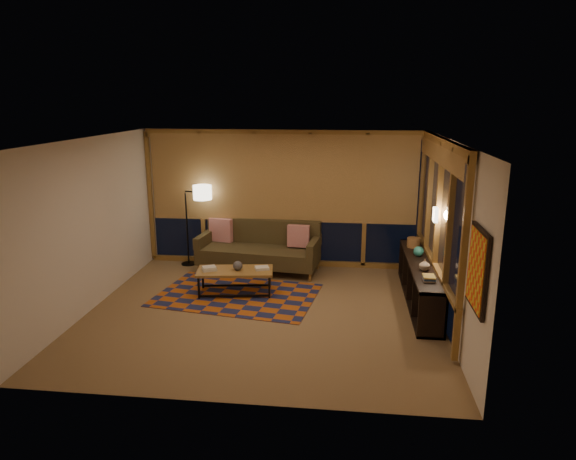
# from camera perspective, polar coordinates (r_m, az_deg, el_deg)

# --- Properties ---
(floor) EXTENTS (5.50, 5.00, 0.01)m
(floor) POSITION_cam_1_polar(r_m,az_deg,el_deg) (8.22, -2.76, -9.13)
(floor) COLOR #9A794E
(floor) RESTS_ON ground
(ceiling) EXTENTS (5.50, 5.00, 0.01)m
(ceiling) POSITION_cam_1_polar(r_m,az_deg,el_deg) (7.55, -3.01, 9.99)
(ceiling) COLOR silver
(ceiling) RESTS_ON walls
(walls) EXTENTS (5.51, 5.01, 2.70)m
(walls) POSITION_cam_1_polar(r_m,az_deg,el_deg) (7.78, -2.88, 0.03)
(walls) COLOR silver
(walls) RESTS_ON floor
(window_wall_back) EXTENTS (5.30, 0.16, 2.60)m
(window_wall_back) POSITION_cam_1_polar(r_m,az_deg,el_deg) (10.12, -0.64, 3.44)
(window_wall_back) COLOR #A97334
(window_wall_back) RESTS_ON walls
(window_wall_right) EXTENTS (0.16, 3.70, 2.60)m
(window_wall_right) POSITION_cam_1_polar(r_m,az_deg,el_deg) (8.38, 16.22, 0.52)
(window_wall_right) COLOR #A97334
(window_wall_right) RESTS_ON walls
(wall_art) EXTENTS (0.06, 0.74, 0.94)m
(wall_art) POSITION_cam_1_polar(r_m,az_deg,el_deg) (6.05, 20.26, -4.14)
(wall_art) COLOR red
(wall_art) RESTS_ON walls
(wall_sconce) EXTENTS (0.12, 0.18, 0.22)m
(wall_sconce) POSITION_cam_1_polar(r_m,az_deg,el_deg) (8.18, 16.07, 1.64)
(wall_sconce) COLOR #F2E8CA
(wall_sconce) RESTS_ON walls
(sofa) EXTENTS (2.40, 1.20, 0.94)m
(sofa) POSITION_cam_1_polar(r_m,az_deg,el_deg) (9.98, -3.29, -1.94)
(sofa) COLOR #473C25
(sofa) RESTS_ON floor
(pillow_left) EXTENTS (0.49, 0.26, 0.47)m
(pillow_left) POSITION_cam_1_polar(r_m,az_deg,el_deg) (10.40, -7.42, -0.01)
(pillow_left) COLOR #B2080C
(pillow_left) RESTS_ON sofa
(pillow_right) EXTENTS (0.43, 0.17, 0.42)m
(pillow_right) POSITION_cam_1_polar(r_m,az_deg,el_deg) (9.86, 1.17, -0.85)
(pillow_right) COLOR #B2080C
(pillow_right) RESTS_ON sofa
(area_rug) EXTENTS (2.89, 2.15, 0.01)m
(area_rug) POSITION_cam_1_polar(r_m,az_deg,el_deg) (8.92, -5.71, -7.19)
(area_rug) COLOR #AC5014
(area_rug) RESTS_ON floor
(coffee_table) EXTENTS (1.36, 0.76, 0.43)m
(coffee_table) POSITION_cam_1_polar(r_m,az_deg,el_deg) (8.93, -5.88, -5.73)
(coffee_table) COLOR #A97334
(coffee_table) RESTS_ON floor
(book_stack_a) EXTENTS (0.33, 0.30, 0.08)m
(book_stack_a) POSITION_cam_1_polar(r_m,az_deg,el_deg) (8.87, -8.75, -4.23)
(book_stack_a) COLOR silver
(book_stack_a) RESTS_ON coffee_table
(book_stack_b) EXTENTS (0.31, 0.28, 0.05)m
(book_stack_b) POSITION_cam_1_polar(r_m,az_deg,el_deg) (8.83, -2.93, -4.25)
(book_stack_b) COLOR silver
(book_stack_b) RESTS_ON coffee_table
(ceramic_pot) EXTENTS (0.21, 0.21, 0.16)m
(ceramic_pot) POSITION_cam_1_polar(r_m,az_deg,el_deg) (8.81, -5.61, -3.95)
(ceramic_pot) COLOR black
(ceramic_pot) RESTS_ON coffee_table
(floor_lamp) EXTENTS (0.62, 0.48, 1.66)m
(floor_lamp) POSITION_cam_1_polar(r_m,az_deg,el_deg) (10.45, -11.17, 0.58)
(floor_lamp) COLOR black
(floor_lamp) RESTS_ON floor
(bookshelf) EXTENTS (0.40, 2.77, 0.69)m
(bookshelf) POSITION_cam_1_polar(r_m,az_deg,el_deg) (8.74, 14.41, -5.66)
(bookshelf) COLOR black
(bookshelf) RESTS_ON floor
(basket) EXTENTS (0.27, 0.27, 0.17)m
(basket) POSITION_cam_1_polar(r_m,az_deg,el_deg) (9.44, 13.76, -1.36)
(basket) COLOR olive
(basket) RESTS_ON bookshelf
(teal_bowl) EXTENTS (0.22, 0.22, 0.17)m
(teal_bowl) POSITION_cam_1_polar(r_m,az_deg,el_deg) (8.92, 14.31, -2.32)
(teal_bowl) COLOR #287F72
(teal_bowl) RESTS_ON bookshelf
(vase) EXTENTS (0.17, 0.17, 0.18)m
(vase) POSITION_cam_1_polar(r_m,az_deg,el_deg) (8.25, 14.94, -3.73)
(vase) COLOR tan
(vase) RESTS_ON bookshelf
(shelf_book_stack) EXTENTS (0.21, 0.27, 0.07)m
(shelf_book_stack) POSITION_cam_1_polar(r_m,az_deg,el_deg) (7.82, 15.39, -5.17)
(shelf_book_stack) COLOR silver
(shelf_book_stack) RESTS_ON bookshelf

